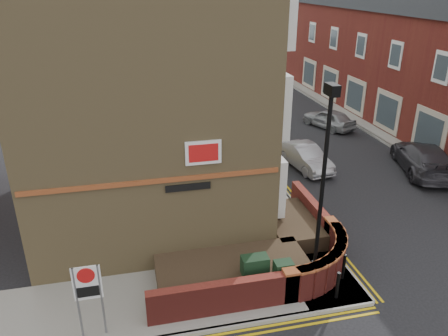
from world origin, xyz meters
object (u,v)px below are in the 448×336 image
utility_cabinet_large (255,274)px  silver_car_near (305,157)px  lamppost (322,191)px  zone_sign (88,289)px

utility_cabinet_large → silver_car_near: size_ratio=0.32×
lamppost → zone_sign: (-6.60, -0.70, -1.70)m
zone_sign → silver_car_near: size_ratio=0.60×
zone_sign → lamppost: bearing=6.1°
silver_car_near → lamppost: bearing=-119.4°
utility_cabinet_large → zone_sign: size_ratio=0.55×
lamppost → utility_cabinet_large: 3.24m
lamppost → utility_cabinet_large: (-1.90, 0.10, -2.62)m
utility_cabinet_large → lamppost: bearing=-3.0°
silver_car_near → utility_cabinet_large: bearing=-129.6°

